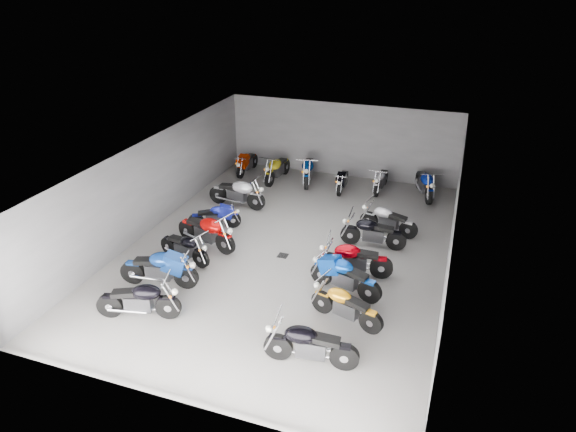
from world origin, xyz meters
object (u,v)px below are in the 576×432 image
Objects in this scene: motorcycle_left_d at (207,231)px; motorcycle_back_d at (343,180)px; motorcycle_left_a at (139,300)px; motorcycle_back_a at (247,163)px; motorcycle_right_b at (345,306)px; motorcycle_right_e at (372,232)px; motorcycle_left_b at (160,269)px; motorcycle_back_b at (277,169)px; motorcycle_right_d at (354,259)px; motorcycle_back_c at (308,170)px; motorcycle_back_e at (381,180)px; motorcycle_right_a at (310,345)px; motorcycle_left_e at (215,217)px; motorcycle_back_f at (425,183)px; drain_grate at (283,256)px; motorcycle_right_f at (388,220)px; motorcycle_left_f at (238,193)px; motorcycle_left_c at (185,247)px; motorcycle_right_c at (344,276)px.

motorcycle_left_d reaches higher than motorcycle_back_d.
motorcycle_left_a reaches higher than motorcycle_back_a.
motorcycle_right_b is 0.94× the size of motorcycle_right_e.
motorcycle_back_b is at bearing 167.73° from motorcycle_left_b.
motorcycle_left_a is at bearing 94.59° from motorcycle_back_b.
motorcycle_left_d is at bearing 93.49° from motorcycle_back_b.
motorcycle_back_c is (-3.47, 6.58, 0.03)m from motorcycle_right_d.
motorcycle_back_c is 3.09m from motorcycle_back_e.
motorcycle_right_a and motorcycle_right_d have the same top height.
motorcycle_left_b is at bearing 64.76° from motorcycle_right_a.
motorcycle_left_b is 1.00× the size of motorcycle_left_d.
motorcycle_left_e is 0.78× the size of motorcycle_right_d.
motorcycle_back_a reaches higher than motorcycle_back_e.
motorcycle_back_b is 2.92m from motorcycle_back_d.
motorcycle_back_f is at bearing -171.65° from motorcycle_back_b.
motorcycle_right_b is 11.18m from motorcycle_back_a.
drain_grate is 0.16× the size of motorcycle_back_e.
motorcycle_back_d is at bearing 154.61° from motorcycle_back_c.
motorcycle_right_b is 0.89× the size of motorcycle_back_b.
motorcycle_left_d is at bearing 130.12° from motorcycle_right_f.
motorcycle_right_f is at bearing 57.15° from motorcycle_back_f.
motorcycle_right_d is at bearing 134.29° from motorcycle_back_a.
motorcycle_back_f is (6.65, 3.37, -0.01)m from motorcycle_left_f.
motorcycle_right_f reaches higher than drain_grate.
motorcycle_back_f is at bearing 168.79° from motorcycle_back_c.
motorcycle_left_b is 1.04× the size of motorcycle_right_d.
motorcycle_back_a is 2.90m from motorcycle_back_c.
motorcycle_right_b is 8.98m from motorcycle_back_e.
motorcycle_left_d is (0.23, 1.03, 0.09)m from motorcycle_left_c.
motorcycle_right_c is at bearing 105.09° from motorcycle_left_c.
motorcycle_back_b reaches higher than drain_grate.
motorcycle_left_b is 1.18× the size of motorcycle_left_c.
motorcycle_back_d is at bearing 30.22° from motorcycle_right_c.
motorcycle_left_b is at bearing 92.49° from motorcycle_back_b.
motorcycle_left_c is at bearing 91.87° from motorcycle_back_b.
motorcycle_right_b is 4.19m from motorcycle_right_e.
motorcycle_left_b is 1.02× the size of motorcycle_back_b.
motorcycle_right_a is 11.16m from motorcycle_back_c.
drain_grate is at bearing 75.82° from motorcycle_back_e.
motorcycle_right_b is 0.87× the size of motorcycle_back_c.
motorcycle_left_e is 7.21m from motorcycle_back_e.
motorcycle_right_d is 1.93m from motorcycle_right_e.
motorcycle_right_d reaches higher than motorcycle_left_a.
motorcycle_left_d is 1.15× the size of motorcycle_right_b.
motorcycle_left_a is 1.06× the size of motorcycle_right_f.
drain_grate is 4.92m from motorcycle_left_a.
motorcycle_back_f is at bearing 151.85° from motorcycle_left_d.
motorcycle_left_d reaches higher than motorcycle_left_f.
motorcycle_left_a reaches higher than motorcycle_left_c.
motorcycle_back_d is (-1.87, 6.22, -0.09)m from motorcycle_right_d.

